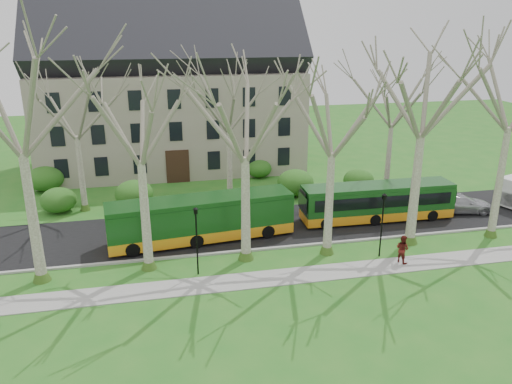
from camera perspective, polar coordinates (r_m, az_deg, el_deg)
ground at (r=33.15m, az=3.66°, el=-7.52°), size 120.00×120.00×0.00m
sidewalk at (r=31.01m, az=4.91°, el=-9.47°), size 70.00×2.00×0.06m
road at (r=37.98m, az=1.44°, el=-3.88°), size 80.00×8.00×0.06m
curb at (r=34.42m, az=2.99°, el=-6.34°), size 80.00×0.25×0.14m
building at (r=53.01m, az=-9.70°, el=11.40°), size 26.50×12.20×16.00m
tree_row_verge at (r=30.97m, az=3.78°, el=4.41°), size 49.00×7.00×14.00m
tree_row_far at (r=41.08m, az=-2.10°, el=6.61°), size 33.00×7.00×12.00m
lamp_row at (r=31.20m, az=4.25°, el=-4.08°), size 36.22×0.22×4.30m
hedges at (r=44.84m, az=-6.89°, el=0.92°), size 30.60×8.60×2.00m
bus_lead at (r=35.18m, az=-6.27°, el=-3.00°), size 13.13×4.12×3.23m
bus_follow at (r=39.72m, az=13.68°, el=-1.06°), size 11.84×2.67×2.95m
sedan at (r=43.61m, az=22.24°, el=-1.19°), size 5.44×2.98×1.50m
pedestrian_b at (r=33.37m, az=16.38°, el=-6.25°), size 1.02×1.11×1.85m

